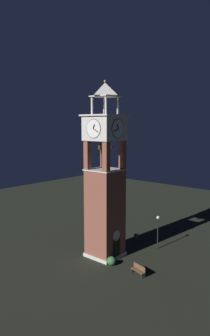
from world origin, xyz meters
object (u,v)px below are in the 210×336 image
(clock_tower, at_px, (105,187))
(park_bench, at_px, (138,270))
(trash_bin, at_px, (136,238))
(lamp_post, at_px, (158,226))

(clock_tower, distance_m, park_bench, 8.76)
(clock_tower, height_order, trash_bin, clock_tower)
(clock_tower, relative_size, lamp_post, 4.81)
(clock_tower, bearing_deg, trash_bin, 0.64)
(park_bench, distance_m, lamp_post, 7.22)
(park_bench, bearing_deg, trash_bin, 37.13)
(lamp_post, bearing_deg, park_bench, -162.56)
(clock_tower, height_order, lamp_post, clock_tower)
(trash_bin, bearing_deg, park_bench, -142.87)
(park_bench, height_order, trash_bin, park_bench)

